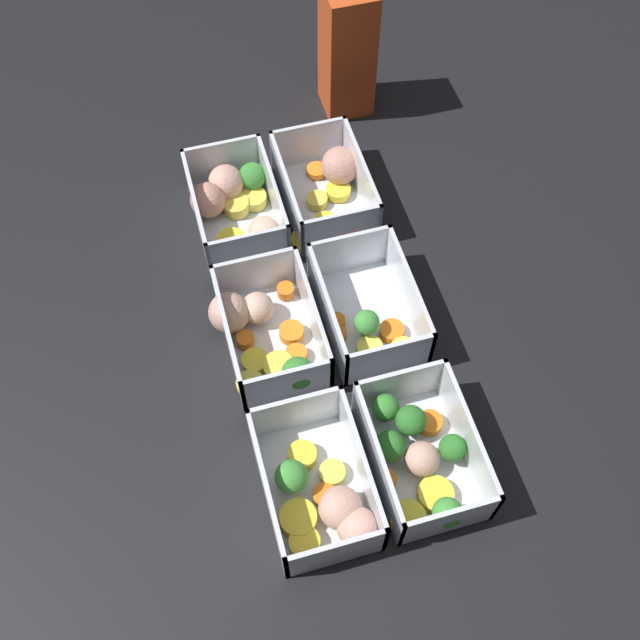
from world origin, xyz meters
TOP-DOWN VIEW (x-y plane):
  - ground_plane at (0.00, 0.00)m, footprint 4.00×4.00m
  - container_near_left at (-0.20, -0.06)m, footprint 0.16×0.11m
  - container_near_center at (-0.00, -0.07)m, footprint 0.16×0.12m
  - container_near_right at (0.20, -0.06)m, footprint 0.17×0.11m
  - container_far_left at (-0.19, 0.07)m, footprint 0.17×0.13m
  - container_far_center at (0.01, 0.06)m, footprint 0.16×0.11m
  - container_far_right at (0.19, 0.06)m, footprint 0.17×0.11m
  - juice_carton at (-0.36, 0.14)m, footprint 0.07×0.07m

SIDE VIEW (x-z plane):
  - ground_plane at x=0.00m, z-range 0.00..0.00m
  - container_far_center at x=0.01m, z-range -0.01..0.06m
  - container_near_right at x=0.20m, z-range -0.01..0.06m
  - container_far_left at x=-0.19m, z-range -0.01..0.06m
  - container_near_center at x=0.00m, z-range -0.01..0.06m
  - container_far_right at x=0.19m, z-range -0.01..0.06m
  - container_near_left at x=-0.20m, z-range -0.01..0.06m
  - juice_carton at x=-0.36m, z-range -0.01..0.20m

